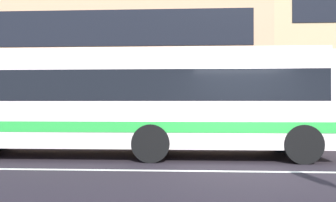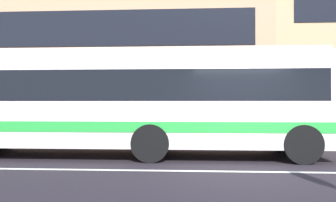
{
  "view_description": "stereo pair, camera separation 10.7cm",
  "coord_description": "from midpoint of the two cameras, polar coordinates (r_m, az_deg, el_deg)",
  "views": [
    {
      "loc": [
        -1.45,
        -8.03,
        1.53
      ],
      "look_at": [
        -2.02,
        2.62,
        1.61
      ],
      "focal_mm": 37.7,
      "sensor_mm": 36.0,
      "label": 1
    },
    {
      "loc": [
        -1.34,
        -8.02,
        1.53
      ],
      "look_at": [
        -2.02,
        2.62,
        1.61
      ],
      "focal_mm": 37.7,
      "sensor_mm": 36.0,
      "label": 2
    }
  ],
  "objects": [
    {
      "name": "transit_bus",
      "position": [
        10.44,
        -5.61,
        0.35
      ],
      "size": [
        11.19,
        2.59,
        3.03
      ],
      "color": "silver",
      "rests_on": "ground_plane"
    },
    {
      "name": "apartment_block_left",
      "position": [
        24.65,
        -16.87,
        6.97
      ],
      "size": [
        25.88,
        9.75,
        9.42
      ],
      "color": "tan",
      "rests_on": "ground_plane"
    },
    {
      "name": "ground_plane",
      "position": [
        8.29,
        13.53,
        -11.07
      ],
      "size": [
        160.0,
        160.0,
        0.0
      ],
      "primitive_type": "plane",
      "color": "black"
    },
    {
      "name": "lane_centre_line",
      "position": [
        8.29,
        13.53,
        -11.04
      ],
      "size": [
        60.0,
        0.16,
        0.01
      ],
      "primitive_type": "cube",
      "color": "silver",
      "rests_on": "ground_plane"
    }
  ]
}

